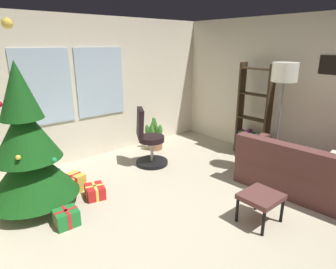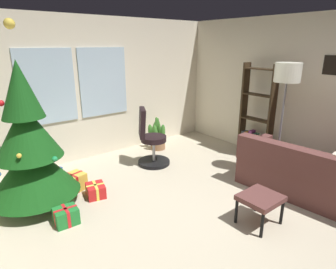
{
  "view_description": "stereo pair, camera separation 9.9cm",
  "coord_description": "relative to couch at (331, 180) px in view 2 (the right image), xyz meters",
  "views": [
    {
      "loc": [
        -2.25,
        -1.87,
        2.04
      ],
      "look_at": [
        -0.04,
        0.76,
        0.93
      ],
      "focal_mm": 30.29,
      "sensor_mm": 36.0,
      "label": 1
    },
    {
      "loc": [
        -2.18,
        -1.94,
        2.04
      ],
      "look_at": [
        -0.04,
        0.76,
        0.93
      ],
      "focal_mm": 30.29,
      "sensor_mm": 36.0,
      "label": 2
    }
  ],
  "objects": [
    {
      "name": "ground_plane",
      "position": [
        -1.71,
        0.6,
        -0.33
      ],
      "size": [
        4.93,
        5.71,
        0.1
      ],
      "primitive_type": "cube",
      "color": "#B7AC93"
    },
    {
      "name": "wall_back_with_windows",
      "position": [
        -1.73,
        3.5,
        0.98
      ],
      "size": [
        4.93,
        0.12,
        2.5
      ],
      "color": "beige",
      "rests_on": "ground_plane"
    },
    {
      "name": "wall_right_with_frames",
      "position": [
        0.8,
        0.6,
        0.98
      ],
      "size": [
        0.12,
        5.71,
        2.5
      ],
      "color": "beige",
      "rests_on": "ground_plane"
    },
    {
      "name": "couch",
      "position": [
        0.0,
        0.0,
        0.0
      ],
      "size": [
        1.72,
        2.1,
        0.79
      ],
      "color": "brown",
      "rests_on": "ground_plane"
    },
    {
      "name": "footstool",
      "position": [
        -1.25,
        0.26,
        0.04
      ],
      "size": [
        0.46,
        0.41,
        0.37
      ],
      "color": "brown",
      "rests_on": "ground_plane"
    },
    {
      "name": "holiday_tree",
      "position": [
        -3.18,
        2.36,
        0.5
      ],
      "size": [
        1.13,
        1.13,
        2.31
      ],
      "color": "#4C331E",
      "rests_on": "ground_plane"
    },
    {
      "name": "gift_box_red",
      "position": [
        -2.49,
        2.05,
        -0.19
      ],
      "size": [
        0.3,
        0.33,
        0.18
      ],
      "color": "red",
      "rests_on": "ground_plane"
    },
    {
      "name": "gift_box_green",
      "position": [
        -3.03,
        1.68,
        -0.18
      ],
      "size": [
        0.27,
        0.24,
        0.2
      ],
      "color": "#1E722D",
      "rests_on": "ground_plane"
    },
    {
      "name": "gift_box_gold",
      "position": [
        -2.68,
        2.41,
        -0.16
      ],
      "size": [
        0.4,
        0.34,
        0.25
      ],
      "color": "gold",
      "rests_on": "ground_plane"
    },
    {
      "name": "gift_box_blue",
      "position": [
        -2.87,
        2.91,
        -0.18
      ],
      "size": [
        0.43,
        0.42,
        0.21
      ],
      "color": "#2D4C99",
      "rests_on": "ground_plane"
    },
    {
      "name": "office_chair",
      "position": [
        -1.25,
        2.48,
        0.12
      ],
      "size": [
        0.59,
        0.57,
        1.01
      ],
      "color": "black",
      "rests_on": "ground_plane"
    },
    {
      "name": "bookshelf",
      "position": [
        0.54,
        1.62,
        0.47
      ],
      "size": [
        0.18,
        0.64,
        1.72
      ],
      "color": "#372817",
      "rests_on": "ground_plane"
    },
    {
      "name": "floor_lamp",
      "position": [
        0.09,
        0.87,
        1.25
      ],
      "size": [
        0.37,
        0.37,
        1.78
      ],
      "color": "slate",
      "rests_on": "ground_plane"
    },
    {
      "name": "potted_plant",
      "position": [
        -0.69,
        3.05,
        -0.03
      ],
      "size": [
        0.37,
        0.36,
        0.65
      ],
      "color": "#926847",
      "rests_on": "ground_plane"
    }
  ]
}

